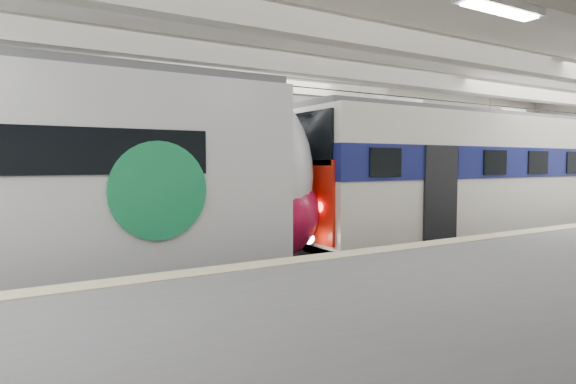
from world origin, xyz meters
TOP-DOWN VIEW (x-y plane):
  - station_hall at (0.00, -1.74)m, footprint 36.00×24.00m
  - modern_emu at (-5.89, -0.00)m, footprint 14.60×3.01m
  - older_rer at (7.28, 0.00)m, footprint 13.28×2.93m

SIDE VIEW (x-z plane):
  - modern_emu at x=-5.89m, z-range -0.04..4.63m
  - older_rer at x=7.28m, z-range 0.11..4.50m
  - station_hall at x=0.00m, z-range 0.37..6.12m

